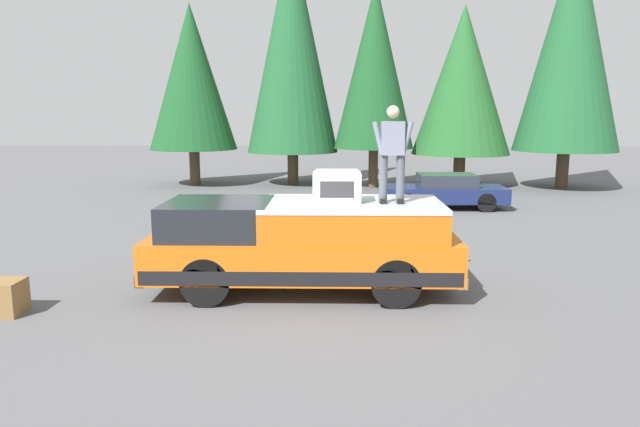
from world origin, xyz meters
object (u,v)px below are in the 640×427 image
at_px(compressor_unit, 337,186).
at_px(person_on_truck_bed, 392,151).
at_px(parked_car_navy, 444,191).
at_px(pickup_truck, 303,244).
at_px(wooden_crate, 5,297).

height_order(compressor_unit, person_on_truck_bed, person_on_truck_bed).
height_order(compressor_unit, parked_car_navy, compressor_unit).
xyz_separation_m(person_on_truck_bed, parked_car_navy, (9.47, -2.72, -1.97)).
bearing_deg(compressor_unit, parked_car_navy, -21.45).
distance_m(pickup_truck, parked_car_navy, 10.32).
xyz_separation_m(compressor_unit, wooden_crate, (-1.38, 5.37, -1.65)).
height_order(pickup_truck, wooden_crate, pickup_truck).
relative_size(pickup_truck, wooden_crate, 9.89).
xyz_separation_m(pickup_truck, parked_car_navy, (9.38, -4.28, -0.29)).
distance_m(compressor_unit, wooden_crate, 5.78).
height_order(pickup_truck, compressor_unit, compressor_unit).
xyz_separation_m(pickup_truck, wooden_crate, (-1.35, 4.76, -0.59)).
height_order(pickup_truck, parked_car_navy, pickup_truck).
bearing_deg(person_on_truck_bed, wooden_crate, 101.32).
distance_m(person_on_truck_bed, parked_car_navy, 10.05).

